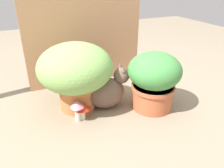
# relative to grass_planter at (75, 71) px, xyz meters

# --- Properties ---
(ground_plane) EXTENTS (6.00, 6.00, 0.00)m
(ground_plane) POSITION_rel_grass_planter_xyz_m (0.14, -0.17, -0.28)
(ground_plane) COLOR gray
(cardboard_backdrop) EXTENTS (0.97, 0.03, 0.72)m
(cardboard_backdrop) POSITION_rel_grass_planter_xyz_m (0.20, 0.39, 0.09)
(cardboard_backdrop) COLOR tan
(cardboard_backdrop) RESTS_ON ground
(grass_planter) EXTENTS (0.49, 0.49, 0.46)m
(grass_planter) POSITION_rel_grass_planter_xyz_m (0.00, 0.00, 0.00)
(grass_planter) COLOR #C2723F
(grass_planter) RESTS_ON ground
(leafy_planter) EXTENTS (0.36, 0.36, 0.40)m
(leafy_planter) POSITION_rel_grass_planter_xyz_m (0.48, -0.21, -0.06)
(leafy_planter) COLOR #BC5E3A
(leafy_planter) RESTS_ON ground
(cat) EXTENTS (0.38, 0.19, 0.32)m
(cat) POSITION_rel_grass_planter_xyz_m (0.20, -0.08, -0.15)
(cat) COLOR brown
(cat) RESTS_ON ground
(mushroom_ornament_pink) EXTENTS (0.09, 0.09, 0.14)m
(mushroom_ornament_pink) POSITION_rel_grass_planter_xyz_m (-0.05, -0.16, -0.17)
(mushroom_ornament_pink) COLOR silver
(mushroom_ornament_pink) RESTS_ON ground
(mushroom_ornament_red) EXTENTS (0.11, 0.11, 0.12)m
(mushroom_ornament_red) POSITION_rel_grass_planter_xyz_m (-0.01, -0.15, -0.19)
(mushroom_ornament_red) COLOR #EDE5C4
(mushroom_ornament_red) RESTS_ON ground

